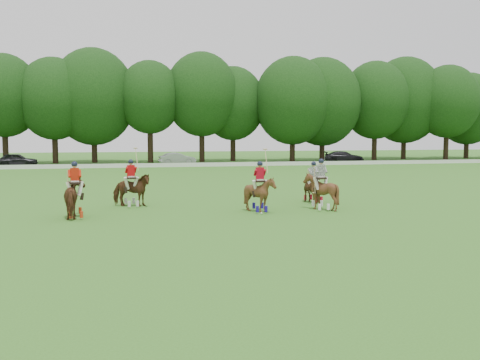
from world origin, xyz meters
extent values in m
plane|color=#376D1F|center=(0.00, 0.00, 0.00)|extent=(180.00, 180.00, 0.00)
cylinder|color=black|center=(-17.43, 48.92, 2.49)|extent=(0.70, 0.70, 4.98)
ellipsoid|color=black|center=(-17.43, 48.92, 8.28)|extent=(8.80, 8.80, 10.12)
cylinder|color=black|center=(-11.63, 48.49, 2.32)|extent=(0.70, 0.70, 4.64)
ellipsoid|color=black|center=(-11.63, 48.49, 7.95)|extent=(8.80, 8.80, 10.13)
cylinder|color=black|center=(-6.99, 49.52, 2.16)|extent=(0.70, 0.70, 4.31)
ellipsoid|color=black|center=(-6.99, 49.52, 8.31)|extent=(10.67, 10.67, 12.27)
cylinder|color=black|center=(-0.04, 48.00, 2.62)|extent=(0.70, 0.70, 5.24)
ellipsoid|color=black|center=(-0.04, 48.00, 8.26)|extent=(8.06, 8.06, 9.26)
cylinder|color=black|center=(6.63, 48.24, 2.59)|extent=(0.70, 0.70, 5.19)
ellipsoid|color=black|center=(6.63, 48.24, 8.75)|extent=(9.50, 9.50, 10.92)
cylinder|color=black|center=(11.06, 49.62, 2.24)|extent=(0.70, 0.70, 4.48)
ellipsoid|color=black|center=(11.06, 49.62, 7.71)|extent=(8.60, 8.60, 9.89)
cylinder|color=black|center=(18.54, 46.82, 2.11)|extent=(0.70, 0.70, 4.21)
ellipsoid|color=black|center=(18.54, 46.82, 8.00)|extent=(10.11, 10.11, 11.63)
cylinder|color=black|center=(23.25, 48.17, 2.03)|extent=(0.70, 0.70, 4.07)
ellipsoid|color=black|center=(23.25, 48.17, 7.99)|extent=(10.46, 10.46, 12.03)
cylinder|color=black|center=(31.16, 48.38, 2.40)|extent=(0.70, 0.70, 4.79)
ellipsoid|color=black|center=(31.16, 48.38, 8.35)|extent=(9.47, 9.47, 10.89)
cylinder|color=black|center=(36.59, 49.92, 2.22)|extent=(0.70, 0.70, 4.44)
ellipsoid|color=black|center=(36.59, 49.92, 8.51)|extent=(10.84, 10.84, 12.47)
cylinder|color=black|center=(41.42, 46.74, 2.43)|extent=(0.70, 0.70, 4.86)
ellipsoid|color=black|center=(41.42, 46.74, 8.21)|extent=(8.94, 8.94, 10.28)
cylinder|color=black|center=(46.86, 49.73, 1.95)|extent=(0.70, 0.70, 3.90)
ellipsoid|color=black|center=(46.86, 49.73, 7.38)|extent=(9.29, 9.29, 10.68)
cube|color=white|center=(0.00, 38.00, 0.22)|extent=(120.00, 0.10, 0.44)
imported|color=black|center=(-15.07, 42.50, 0.76)|extent=(4.57, 2.15, 1.51)
imported|color=#929397|center=(2.78, 42.50, 0.71)|extent=(4.43, 2.01, 1.41)
imported|color=black|center=(24.01, 42.50, 0.73)|extent=(5.35, 3.20, 1.45)
imported|color=#4E2A14|center=(-5.82, 3.04, 0.88)|extent=(1.15, 2.16, 1.75)
cube|color=black|center=(-5.82, 3.04, 1.52)|extent=(0.50, 0.60, 0.08)
cylinder|color=tan|center=(-6.12, 3.01, 1.44)|extent=(0.05, 0.21, 1.29)
imported|color=#4E2A14|center=(-3.38, 6.12, 0.83)|extent=(1.81, 1.61, 1.66)
cube|color=black|center=(-3.38, 6.12, 1.44)|extent=(0.51, 0.61, 0.08)
cylinder|color=tan|center=(-3.08, 6.16, 2.36)|extent=(0.13, 0.77, 1.08)
imported|color=#4E2A14|center=(2.40, 2.93, 0.83)|extent=(1.50, 1.65, 1.66)
cube|color=black|center=(2.40, 2.93, 1.44)|extent=(0.50, 0.61, 0.08)
cylinder|color=tan|center=(2.70, 2.90, 2.36)|extent=(0.12, 0.77, 1.08)
imported|color=#4E2A14|center=(6.07, 5.68, 0.72)|extent=(1.08, 1.83, 1.44)
cube|color=black|center=(6.07, 5.68, 1.25)|extent=(0.54, 0.63, 0.08)
cylinder|color=tan|center=(5.78, 5.62, 1.17)|extent=(0.07, 0.21, 1.29)
imported|color=#4E2A14|center=(5.45, 3.03, 0.88)|extent=(1.60, 1.75, 1.75)
cube|color=black|center=(5.45, 3.03, 1.52)|extent=(0.51, 0.61, 0.08)
cylinder|color=tan|center=(5.15, 3.06, 1.44)|extent=(0.06, 0.21, 1.29)
sphere|color=white|center=(2.30, 2.24, 0.04)|extent=(0.09, 0.09, 0.09)
camera|label=1|loc=(-3.94, -20.90, 3.62)|focal=40.00mm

